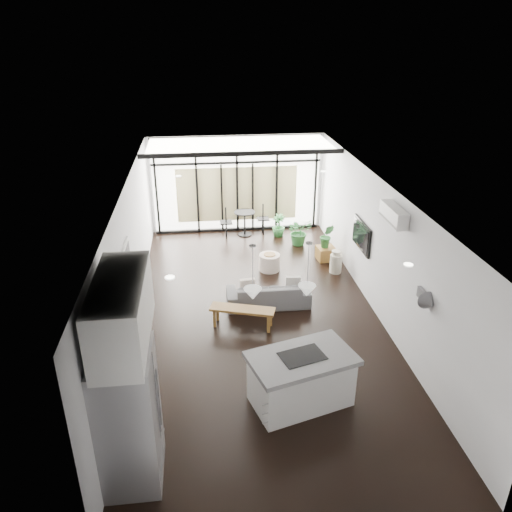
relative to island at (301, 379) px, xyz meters
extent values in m
cube|color=black|center=(-0.36, 2.70, -0.45)|extent=(5.00, 10.00, 0.00)
cube|color=white|center=(-0.36, 2.70, 2.35)|extent=(5.00, 10.00, 0.00)
cube|color=white|center=(-2.86, 2.70, 0.95)|extent=(0.02, 10.00, 2.80)
cube|color=white|center=(2.14, 2.70, 0.95)|extent=(0.02, 10.00, 2.80)
cube|color=white|center=(-0.36, 7.70, 0.95)|extent=(5.00, 0.02, 2.80)
cube|color=white|center=(-0.36, -2.30, 0.95)|extent=(5.00, 0.02, 2.80)
cube|color=black|center=(-0.36, 7.58, 0.95)|extent=(5.00, 0.20, 2.80)
cube|color=white|center=(-0.36, 6.70, 2.32)|extent=(4.70, 1.90, 0.06)
cube|color=beige|center=(-0.36, 7.65, 0.65)|extent=(3.50, 0.02, 1.60)
cube|color=white|center=(0.00, 0.00, 0.00)|extent=(1.84, 1.39, 0.89)
cube|color=black|center=(0.00, 0.00, 0.45)|extent=(0.78, 0.63, 0.01)
cube|color=gray|center=(-2.52, -1.15, 0.54)|extent=(0.76, 0.95, 1.97)
cube|color=white|center=(-2.57, -0.45, 0.82)|extent=(0.65, 0.69, 2.53)
cube|color=white|center=(-2.48, -0.80, 1.90)|extent=(0.62, 1.75, 0.86)
cone|color=white|center=(-0.76, 0.05, 1.57)|extent=(0.26, 0.26, 0.18)
cone|color=white|center=(0.04, 0.05, 1.57)|extent=(0.26, 0.26, 0.18)
imported|color=#515053|center=(-0.08, 3.15, -0.09)|extent=(1.80, 0.54, 0.70)
cube|color=brown|center=(-0.72, 2.34, -0.24)|extent=(1.34, 0.70, 0.42)
cylinder|color=beige|center=(0.19, 4.83, -0.24)|extent=(0.61, 0.61, 0.41)
cube|color=brown|center=(1.74, 5.28, -0.28)|extent=(0.49, 0.49, 0.34)
imported|color=#29692F|center=(1.24, 6.33, -0.14)|extent=(0.88, 0.94, 0.60)
imported|color=#29692F|center=(0.77, 6.99, -0.26)|extent=(0.67, 0.76, 0.37)
imported|color=#29692F|center=(1.74, 5.28, 0.04)|extent=(0.46, 0.69, 0.28)
cylinder|color=beige|center=(1.79, 4.51, -0.16)|extent=(0.31, 0.31, 0.58)
cube|color=black|center=(-0.19, 7.19, -0.05)|extent=(1.74, 0.91, 0.80)
cube|color=black|center=(2.10, 3.70, 0.85)|extent=(0.05, 1.10, 0.65)
cube|color=white|center=(2.02, 1.90, 2.00)|extent=(0.22, 0.90, 0.30)
cube|color=black|center=(-2.83, 2.20, 1.10)|extent=(0.04, 0.70, 0.90)
camera|label=1|loc=(-1.46, -6.24, 5.10)|focal=35.00mm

